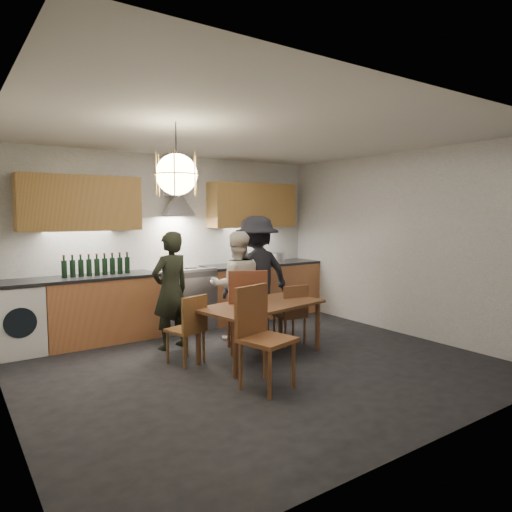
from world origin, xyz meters
TOP-DOWN VIEW (x-y plane):
  - ground at (0.00, 0.00)m, footprint 5.00×5.00m
  - room_shell at (0.00, 0.00)m, footprint 5.02×4.52m
  - counter_run at (0.02, 1.95)m, footprint 5.00×0.62m
  - range_stove at (0.00, 1.94)m, footprint 0.90×0.60m
  - wall_fixtures at (0.00, 2.07)m, footprint 4.30×0.54m
  - pendant_lamp at (-1.00, -0.10)m, footprint 0.43×0.43m
  - dining_table at (0.19, 0.17)m, footprint 1.64×1.02m
  - chair_back_left at (-0.63, 0.41)m, footprint 0.44×0.44m
  - chair_back_mid at (0.14, 0.40)m, footprint 0.62×0.62m
  - chair_back_right at (0.82, 0.34)m, footprint 0.41×0.41m
  - chair_front at (-0.35, -0.59)m, footprint 0.55×0.55m
  - person_left at (-0.54, 1.12)m, footprint 0.61×0.47m
  - person_mid at (0.38, 1.00)m, footprint 0.88×0.80m
  - person_right at (0.85, 1.20)m, footprint 1.10×0.64m
  - mixing_bowl at (1.25, 1.95)m, footprint 0.27×0.27m
  - stock_pot at (1.82, 1.95)m, footprint 0.27×0.27m
  - wine_bottles at (-1.22, 1.95)m, footprint 0.89×0.07m

SIDE VIEW (x-z plane):
  - ground at x=0.00m, z-range 0.00..0.00m
  - range_stove at x=0.00m, z-range -0.02..0.90m
  - counter_run at x=0.02m, z-range 0.00..0.90m
  - chair_back_right at x=0.82m, z-range 0.06..0.86m
  - chair_back_left at x=-0.63m, z-range 0.06..0.86m
  - dining_table at x=0.19m, z-range 0.25..0.90m
  - chair_front at x=-0.35m, z-range 0.07..1.08m
  - chair_back_mid at x=0.14m, z-range 0.08..1.12m
  - person_mid at x=0.38m, z-range 0.00..1.48m
  - person_left at x=-0.54m, z-range 0.00..1.50m
  - person_right at x=0.85m, z-range 0.00..1.69m
  - mixing_bowl at x=1.25m, z-range 0.90..0.97m
  - stock_pot at x=1.82m, z-range 0.90..1.05m
  - wine_bottles at x=-1.22m, z-range 0.90..1.19m
  - room_shell at x=0.00m, z-range 0.40..3.01m
  - wall_fixtures at x=0.00m, z-range 1.32..2.42m
  - pendant_lamp at x=-1.00m, z-range 1.75..2.45m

